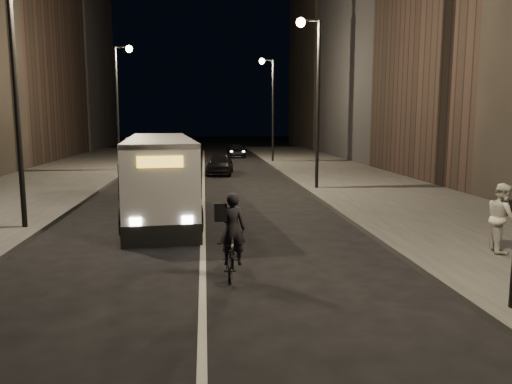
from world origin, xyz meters
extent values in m
plane|color=black|center=(0.00, 0.00, 0.00)|extent=(180.00, 180.00, 0.00)
cube|color=#323330|center=(8.50, 14.00, 0.08)|extent=(7.00, 70.00, 0.16)
cube|color=#323330|center=(-8.50, 14.00, 0.08)|extent=(7.00, 70.00, 0.16)
cube|color=black|center=(16.00, 27.50, 10.50)|extent=(8.00, 61.00, 21.00)
cylinder|color=black|center=(5.60, 12.00, 4.16)|extent=(0.16, 0.16, 8.00)
cube|color=black|center=(5.15, 12.00, 8.16)|extent=(0.90, 0.08, 0.08)
sphere|color=#FFD18C|center=(4.70, 12.00, 8.06)|extent=(0.44, 0.44, 0.44)
cylinder|color=black|center=(5.60, 28.00, 4.16)|extent=(0.16, 0.16, 8.00)
cube|color=black|center=(5.15, 28.00, 8.16)|extent=(0.90, 0.08, 0.08)
sphere|color=#FFD18C|center=(4.70, 28.00, 8.06)|extent=(0.44, 0.44, 0.44)
cylinder|color=black|center=(-5.60, 4.00, 4.16)|extent=(0.16, 0.16, 8.00)
cylinder|color=black|center=(-5.60, 22.00, 4.16)|extent=(0.16, 0.16, 8.00)
cube|color=black|center=(-5.15, 22.00, 8.16)|extent=(0.90, 0.08, 0.08)
sphere|color=#FFD18C|center=(-4.70, 22.00, 8.06)|extent=(0.44, 0.44, 0.44)
cube|color=silver|center=(-1.60, 6.88, 1.41)|extent=(3.15, 10.74, 2.82)
cube|color=black|center=(-1.60, 6.88, 1.81)|extent=(3.19, 10.39, 1.01)
cube|color=silver|center=(-1.60, 6.88, 2.78)|extent=(3.16, 10.74, 0.16)
cube|color=gold|center=(-1.12, 1.61, 2.38)|extent=(1.24, 0.22, 0.31)
cylinder|color=black|center=(-2.37, 3.09, 0.44)|extent=(0.39, 0.91, 0.88)
cylinder|color=black|center=(-0.17, 3.29, 0.44)|extent=(0.39, 0.91, 0.88)
cylinder|color=black|center=(-3.00, 10.12, 0.44)|extent=(0.39, 0.91, 0.88)
cylinder|color=black|center=(-0.80, 10.32, 0.44)|extent=(0.39, 0.91, 0.88)
imported|color=black|center=(0.66, -1.16, 0.44)|extent=(0.76, 1.74, 0.89)
imported|color=black|center=(0.66, -1.36, 1.14)|extent=(0.63, 0.45, 1.62)
imported|color=beige|center=(7.60, -0.35, 1.05)|extent=(0.85, 0.99, 1.77)
imported|color=black|center=(1.06, 20.06, 0.68)|extent=(2.00, 4.15, 1.37)
imported|color=#363639|center=(-3.28, 29.46, 0.71)|extent=(1.70, 4.39, 1.42)
imported|color=black|center=(3.05, 34.72, 0.58)|extent=(1.70, 4.03, 1.16)
camera|label=1|loc=(0.08, -12.10, 3.53)|focal=35.00mm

